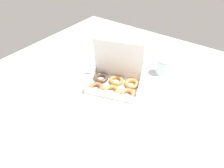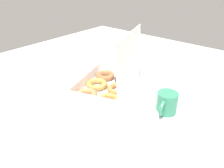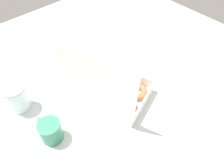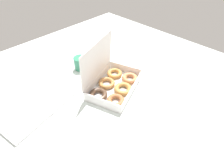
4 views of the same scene
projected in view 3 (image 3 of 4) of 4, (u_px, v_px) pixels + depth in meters
The scene contains 5 objects.
ground_plane at pixel (112, 102), 94.85cm from camera, with size 180.00×180.00×2.00cm, color silver.
donut_box at pixel (108, 90), 93.40cm from camera, with size 38.33×31.74×28.19cm.
coffee_mug at pixel (50, 130), 79.25cm from camera, with size 11.75×8.27×8.60cm.
glass_jar at pixel (17, 98), 87.48cm from camera, with size 8.96×8.96×11.80cm.
paper_napkin at pixel (115, 52), 115.61cm from camera, with size 11.02×9.37×0.15cm, color white.
Camera 3 is at (-42.94, 38.92, 74.47)cm, focal length 35.00 mm.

